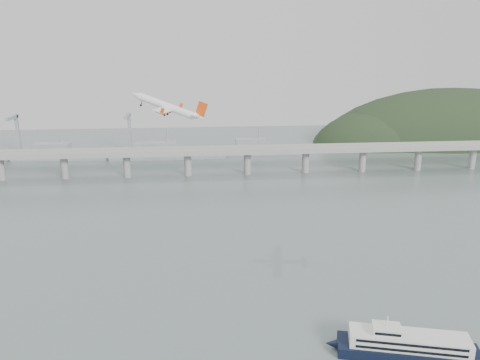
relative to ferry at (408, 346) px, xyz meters
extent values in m
plane|color=slate|center=(-48.65, 47.56, -4.03)|extent=(900.00, 900.00, 0.00)
cube|color=gray|center=(-48.65, 247.56, 15.97)|extent=(800.00, 22.00, 2.20)
cube|color=gray|center=(-48.65, 237.06, 17.97)|extent=(800.00, 0.60, 1.80)
cube|color=gray|center=(-48.65, 258.06, 17.97)|extent=(800.00, 0.60, 1.80)
cylinder|color=gray|center=(-228.65, 247.56, 5.47)|extent=(6.00, 6.00, 21.00)
cylinder|color=gray|center=(-178.65, 247.56, 5.47)|extent=(6.00, 6.00, 21.00)
cylinder|color=gray|center=(-128.65, 247.56, 5.47)|extent=(6.00, 6.00, 21.00)
cylinder|color=gray|center=(-78.65, 247.56, 5.47)|extent=(6.00, 6.00, 21.00)
cylinder|color=gray|center=(-28.65, 247.56, 5.47)|extent=(6.00, 6.00, 21.00)
cylinder|color=gray|center=(21.35, 247.56, 5.47)|extent=(6.00, 6.00, 21.00)
cylinder|color=gray|center=(71.35, 247.56, 5.47)|extent=(6.00, 6.00, 21.00)
cylinder|color=gray|center=(121.35, 247.56, 5.47)|extent=(6.00, 6.00, 21.00)
cylinder|color=gray|center=(171.35, 247.56, 5.47)|extent=(6.00, 6.00, 21.00)
ellipsoid|color=black|center=(221.35, 377.56, -22.03)|extent=(320.00, 150.00, 156.00)
ellipsoid|color=black|center=(126.35, 367.56, -16.03)|extent=(140.00, 110.00, 96.00)
cube|color=gray|center=(-198.65, 317.56, -0.03)|extent=(95.67, 20.15, 8.00)
cube|color=gray|center=(-208.15, 317.56, 7.97)|extent=(33.90, 15.02, 8.00)
cylinder|color=gray|center=(-198.65, 317.56, 15.97)|extent=(1.60, 1.60, 14.00)
cube|color=gray|center=(-98.65, 312.56, -0.03)|extent=(110.55, 21.43, 8.00)
cube|color=gray|center=(-109.65, 312.56, 7.97)|extent=(39.01, 16.73, 8.00)
cylinder|color=gray|center=(-98.65, 312.56, 15.97)|extent=(1.60, 1.60, 14.00)
cube|color=gray|center=(-8.65, 322.56, -0.03)|extent=(85.00, 13.60, 8.00)
cube|color=gray|center=(-17.15, 322.56, 7.97)|extent=(29.75, 11.90, 8.00)
cylinder|color=gray|center=(-8.65, 322.56, 15.97)|extent=(1.60, 1.60, 14.00)
cube|color=gray|center=(-248.65, 347.56, 15.97)|extent=(3.00, 3.00, 40.00)
cube|color=gray|center=(-248.65, 337.56, 33.97)|extent=(3.00, 28.00, 3.00)
cube|color=gray|center=(-138.65, 347.56, 15.97)|extent=(3.00, 3.00, 40.00)
cube|color=gray|center=(-138.65, 337.56, 33.97)|extent=(3.00, 28.00, 3.00)
cube|color=black|center=(0.00, 0.00, -2.12)|extent=(49.07, 23.33, 3.82)
cone|color=black|center=(-24.91, 6.62, -2.12)|extent=(5.59, 4.92, 3.82)
cube|color=silver|center=(0.00, 0.00, 2.18)|extent=(41.20, 19.52, 4.77)
cube|color=black|center=(-1.24, -4.66, 3.42)|extent=(35.10, 9.46, 0.95)
cube|color=black|center=(-1.24, -4.66, 1.13)|extent=(35.10, 9.46, 0.95)
cube|color=black|center=(1.24, 4.66, 3.42)|extent=(35.10, 9.46, 0.95)
cube|color=black|center=(1.24, 4.66, 1.13)|extent=(35.10, 9.46, 0.95)
cube|color=silver|center=(-7.38, 1.96, 5.81)|extent=(10.94, 8.91, 2.48)
cube|color=black|center=(-8.25, -1.31, 5.81)|extent=(8.33, 2.32, 0.95)
cylinder|color=silver|center=(-7.38, 1.96, 8.86)|extent=(0.58, 0.58, 3.82)
cylinder|color=white|center=(-85.87, 109.11, 70.42)|extent=(29.46, 12.06, 13.44)
cone|color=white|center=(-101.62, 112.85, 75.99)|extent=(6.18, 5.14, 5.10)
cone|color=white|center=(-69.45, 105.23, 65.19)|extent=(6.90, 4.97, 5.45)
cube|color=white|center=(-85.23, 108.90, 69.07)|extent=(12.85, 36.67, 3.90)
cube|color=white|center=(-70.18, 105.45, 66.24)|extent=(5.99, 13.28, 2.00)
cube|color=#CB410D|center=(-68.04, 105.13, 69.23)|extent=(6.79, 1.59, 8.15)
cylinder|color=#CB410D|center=(-85.94, 115.03, 67.88)|extent=(5.54, 3.76, 3.83)
cylinder|color=black|center=(-88.01, 115.52, 68.61)|extent=(1.71, 2.62, 2.46)
cube|color=white|center=(-85.59, 115.00, 68.89)|extent=(2.94, 0.88, 2.10)
cylinder|color=#CB410D|center=(-88.46, 103.54, 68.46)|extent=(5.54, 3.76, 3.83)
cylinder|color=black|center=(-90.53, 104.04, 69.19)|extent=(1.71, 2.62, 2.46)
cube|color=white|center=(-88.11, 103.52, 69.47)|extent=(2.94, 0.88, 2.10)
cylinder|color=black|center=(-85.27, 111.66, 67.11)|extent=(1.28, 0.52, 2.57)
cylinder|color=black|center=(-85.65, 111.69, 66.00)|extent=(1.56, 0.70, 1.52)
cylinder|color=black|center=(-86.46, 106.23, 67.38)|extent=(1.28, 0.52, 2.57)
cylinder|color=black|center=(-86.85, 106.26, 66.27)|extent=(1.56, 0.70, 1.52)
cylinder|color=black|center=(-98.66, 111.99, 71.77)|extent=(1.28, 0.52, 2.57)
cylinder|color=black|center=(-99.05, 112.02, 70.66)|extent=(1.56, 0.70, 1.52)
cube|color=#CB410D|center=(-78.94, 126.15, 68.68)|extent=(2.46, 0.65, 2.99)
cube|color=#CB410D|center=(-86.74, 90.65, 70.48)|extent=(2.46, 0.65, 2.99)
camera|label=1|loc=(-71.05, -133.49, 99.01)|focal=35.00mm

